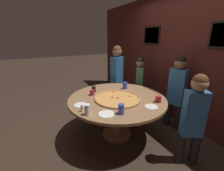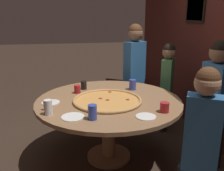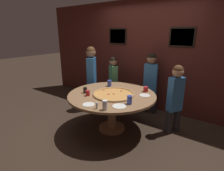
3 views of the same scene
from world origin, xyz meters
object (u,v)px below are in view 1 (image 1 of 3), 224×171
Objects in this scene: drink_cup_near_right at (121,109)px; condiment_shaker at (82,108)px; drink_cup_far_right at (92,92)px; white_plate_near_front at (107,114)px; diner_far_left at (177,89)px; diner_side_left at (139,81)px; dining_table at (117,104)px; white_plate_right_side at (151,107)px; white_plate_left_side at (80,105)px; drink_cup_front_edge at (125,85)px; diner_far_right at (194,116)px; drink_cup_beside_pizza at (94,89)px; giant_pizza at (118,98)px; drink_cup_centre_back at (87,110)px; drink_cup_by_shaker at (158,99)px; diner_side_right at (117,74)px.

condiment_shaker is (-0.31, -0.44, -0.02)m from drink_cup_near_right.
white_plate_near_front is at bearing -5.71° from drink_cup_far_right.
diner_far_left reaches higher than drink_cup_near_right.
dining_table is at bearing 157.86° from diner_side_left.
white_plate_right_side is 1.06m from white_plate_left_side.
diner_far_right reaches higher than drink_cup_front_edge.
drink_cup_beside_pizza reaches higher than white_plate_right_side.
giant_pizza reaches higher than dining_table.
drink_cup_far_right is at bearing 154.46° from drink_cup_centre_back.
drink_cup_beside_pizza reaches higher than drink_cup_by_shaker.
drink_cup_front_edge reaches higher than condiment_shaker.
giant_pizza is at bearing 41.25° from drink_cup_far_right.
white_plate_left_side is at bearing -45.58° from drink_cup_far_right.
drink_cup_front_edge is 0.72m from diner_side_right.
white_plate_left_side is at bearing -169.39° from diner_side_right.
giant_pizza is 5.83× the size of drink_cup_front_edge.
dining_table is 7.50× the size of white_plate_near_front.
drink_cup_far_right is at bearing -171.05° from diner_side_right.
drink_cup_centre_back is at bearing -66.15° from giant_pizza.
drink_cup_front_edge is 0.80m from drink_cup_by_shaker.
diner_side_right is at bearing 152.30° from drink_cup_near_right.
white_plate_near_front is (-0.03, -0.89, -0.05)m from drink_cup_by_shaker.
drink_cup_by_shaker is at bearing 111.27° from white_plate_right_side.
drink_cup_centre_back is (-0.19, -0.40, 0.00)m from drink_cup_near_right.
diner_side_right reaches higher than diner_far_right.
white_plate_left_side is at bearing -9.77° from diner_far_right.
drink_cup_far_right is 0.42m from white_plate_left_side.
white_plate_near_front is at bearing -43.39° from dining_table.
drink_cup_far_right is 0.07× the size of diner_side_right.
drink_cup_beside_pizza is 0.08× the size of diner_far_right.
drink_cup_front_edge is at bearing 134.63° from giant_pizza.
diner_far_left reaches higher than drink_cup_far_right.
drink_cup_near_right is 0.71× the size of white_plate_left_side.
diner_side_right reaches higher than drink_cup_centre_back.
drink_cup_front_edge is at bearing 123.13° from drink_cup_centre_back.
diner_far_right is (1.33, 0.22, -0.06)m from drink_cup_front_edge.
white_plate_right_side is (0.99, 0.52, -0.05)m from drink_cup_beside_pizza.
drink_cup_centre_back is at bearing -25.54° from drink_cup_far_right.
drink_cup_by_shaker is (0.41, 0.51, 0.04)m from giant_pizza.
dining_table is 16.35× the size of drink_cup_far_right.
condiment_shaker is at bearing -109.88° from white_plate_right_side.
diner_side_right reaches higher than white_plate_left_side.
diner_far_left is at bearing 105.99° from drink_cup_by_shaker.
condiment_shaker reaches higher than giant_pizza.
drink_cup_far_right is at bearing -31.09° from drink_cup_beside_pizza.
diner_side_left is at bearing 111.90° from white_plate_left_side.
white_plate_near_front is at bearing -153.34° from diner_side_right.
diner_side_right is (-1.45, 0.98, 0.12)m from white_plate_near_front.
condiment_shaker is (0.21, -0.04, 0.05)m from white_plate_left_side.
drink_cup_beside_pizza is 1.12m from white_plate_right_side.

